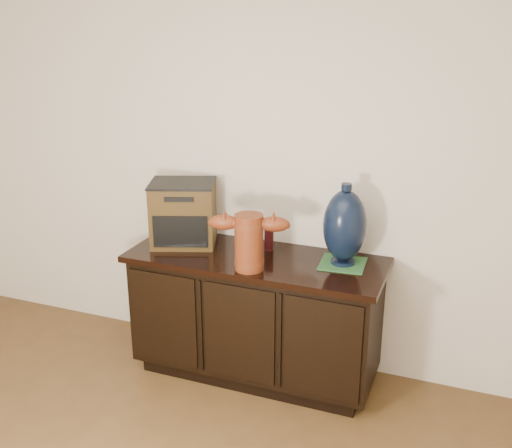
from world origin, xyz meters
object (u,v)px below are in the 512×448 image
at_px(sideboard, 256,315).
at_px(terracotta_vessel, 249,239).
at_px(lamp_base, 345,226).
at_px(tv_radio, 183,213).
at_px(spray_can, 269,237).

bearing_deg(sideboard, terracotta_vessel, -80.71).
bearing_deg(terracotta_vessel, lamp_base, 13.86).
bearing_deg(lamp_base, sideboard, -171.47).
bearing_deg(tv_radio, sideboard, -25.88).
relative_size(sideboard, spray_can, 9.24).
height_order(terracotta_vessel, lamp_base, lamp_base).
xyz_separation_m(sideboard, tv_radio, (-0.48, 0.05, 0.56)).
relative_size(tv_radio, spray_can, 2.87).
relative_size(sideboard, terracotta_vessel, 3.35).
distance_m(sideboard, tv_radio, 0.73).
relative_size(lamp_base, spray_can, 2.85).
bearing_deg(spray_can, terracotta_vessel, -90.60).
distance_m(sideboard, spray_can, 0.47).
bearing_deg(sideboard, lamp_base, 8.53).
xyz_separation_m(terracotta_vessel, tv_radio, (-0.50, 0.22, 0.01)).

